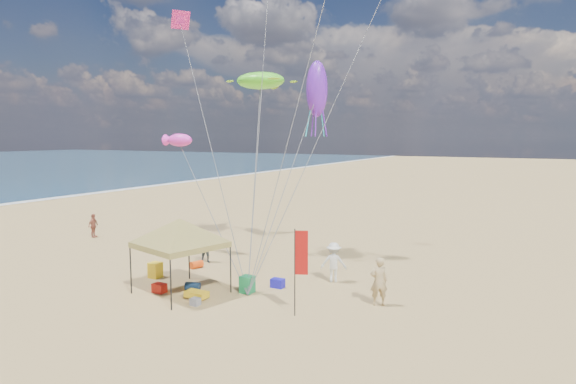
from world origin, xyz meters
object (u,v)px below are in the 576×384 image
person_near_c (334,262)px  person_far_a (93,226)px  canopy_tent (180,221)px  person_near_a (379,281)px  cooler_red (159,288)px  person_near_b (206,248)px  beach_cart (197,294)px  cooler_blue (278,283)px  chair_yellow (155,270)px  feather_flag (300,258)px  chair_green (247,284)px

person_near_c → person_far_a: bearing=-25.4°
canopy_tent → person_near_a: canopy_tent is taller
person_near_a → person_far_a: person_near_a is taller
cooler_red → person_near_a: size_ratio=0.29×
person_near_b → person_far_a: (-10.14, 1.66, -0.01)m
beach_cart → person_near_a: bearing=22.6°
person_near_b → person_near_a: bearing=-27.0°
cooler_blue → beach_cart: cooler_blue is taller
cooler_blue → beach_cart: 3.51m
chair_yellow → person_far_a: (-9.81, 4.93, 0.40)m
beach_cart → person_near_c: size_ratio=0.51×
feather_flag → person_near_b: feather_flag is taller
chair_yellow → cooler_red: bearing=-43.0°
person_far_a → canopy_tent: bearing=-130.5°
canopy_tent → person_near_b: bearing=116.0°
cooler_blue → person_near_c: size_ratio=0.31×
cooler_red → chair_green: (3.19, 1.70, 0.16)m
cooler_blue → person_near_a: person_near_a is taller
chair_green → person_far_a: person_far_a is taller
beach_cart → person_near_a: 7.12m
feather_flag → person_near_b: bearing=149.5°
feather_flag → beach_cart: size_ratio=3.52×
chair_green → chair_yellow: size_ratio=1.00×
chair_yellow → chair_green: bearing=1.6°
person_far_a → cooler_red: bearing=-133.6°
person_near_a → person_near_c: 3.36m
person_near_c → cooler_red: bearing=20.2°
cooler_red → chair_green: chair_green is taller
chair_yellow → person_near_b: person_near_b is taller
chair_green → person_near_b: bearing=145.3°
canopy_tent → chair_yellow: size_ratio=8.01×
cooler_red → chair_green: size_ratio=0.77×
feather_flag → cooler_blue: bearing=132.4°
cooler_red → cooler_blue: (3.95, 2.90, 0.00)m
person_far_a → chair_green: bearing=-122.2°
chair_green → beach_cart: size_ratio=0.78×
cooler_blue → person_near_b: (-5.29, 1.94, 0.57)m
person_near_c → person_far_a: person_near_c is taller
cooler_blue → person_near_a: size_ratio=0.29×
cooler_red → person_near_b: person_near_b is taller
chair_green → person_near_b: person_near_b is taller
cooler_red → cooler_blue: bearing=36.2°
cooler_blue → person_near_c: person_near_c is taller
chair_yellow → person_near_a: person_near_a is taller
feather_flag → person_far_a: 18.86m
feather_flag → cooler_blue: 3.96m
chair_green → feather_flag: bearing=-23.8°
feather_flag → canopy_tent: bearing=179.4°
chair_green → person_near_b: size_ratio=0.46×
chair_yellow → person_near_c: 8.09m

